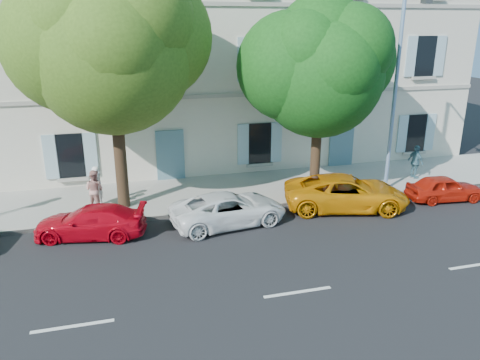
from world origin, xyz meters
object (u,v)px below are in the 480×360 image
object	(u,v)px
car_red_coupe	(90,222)
pedestrian_c	(416,162)
car_white_coupe	(229,209)
street_lamp	(398,87)
car_yellow_supercar	(346,193)
pedestrian_a	(96,186)
tree_right	(320,74)
pedestrian_b	(95,190)
tree_left	(111,53)
car_red_hatchback	(445,188)

from	to	relation	value
car_red_coupe	pedestrian_c	distance (m)	14.95
car_white_coupe	street_lamp	xyz separation A→B (m)	(7.59, 1.44, 4.09)
car_white_coupe	pedestrian_c	xyz separation A→B (m)	(9.78, 2.64, 0.34)
car_yellow_supercar	street_lamp	bearing A→B (deg)	-52.12
car_red_coupe	pedestrian_a	distance (m)	2.74
tree_right	pedestrian_a	distance (m)	10.08
car_red_coupe	car_white_coupe	size ratio (longest dim) A/B	0.88
pedestrian_a	car_yellow_supercar	bearing A→B (deg)	122.63
car_white_coupe	tree_right	world-z (taller)	tree_right
car_yellow_supercar	pedestrian_a	size ratio (longest dim) A/B	3.01
car_yellow_supercar	street_lamp	world-z (taller)	street_lamp
car_yellow_supercar	pedestrian_b	bearing A→B (deg)	91.28
car_yellow_supercar	pedestrian_c	distance (m)	5.37
car_red_coupe	car_yellow_supercar	world-z (taller)	car_yellow_supercar
car_yellow_supercar	car_white_coupe	bearing A→B (deg)	107.48
street_lamp	pedestrian_a	size ratio (longest dim) A/B	4.87
pedestrian_a	pedestrian_b	world-z (taller)	pedestrian_a
car_red_coupe	tree_left	size ratio (longest dim) A/B	0.41
street_lamp	pedestrian_b	xyz separation A→B (m)	(-12.43, 1.10, -3.74)
street_lamp	car_red_coupe	bearing A→B (deg)	-174.46
tree_right	pedestrian_b	world-z (taller)	tree_right
street_lamp	car_yellow_supercar	bearing A→B (deg)	-156.32
car_red_coupe	street_lamp	distance (m)	13.27
car_red_coupe	pedestrian_a	size ratio (longest dim) A/B	2.34
car_red_hatchback	pedestrian_c	size ratio (longest dim) A/B	1.99
car_white_coupe	tree_right	distance (m)	6.61
pedestrian_c	pedestrian_a	bearing A→B (deg)	81.60
car_yellow_supercar	tree_right	size ratio (longest dim) A/B	0.62
car_yellow_supercar	pedestrian_c	world-z (taller)	pedestrian_c
car_white_coupe	car_red_hatchback	distance (m)	9.45
car_yellow_supercar	pedestrian_c	xyz separation A→B (m)	(4.82, 2.36, 0.26)
car_yellow_supercar	tree_right	distance (m)	4.89
car_white_coupe	street_lamp	size ratio (longest dim) A/B	0.54
tree_left	car_yellow_supercar	bearing A→B (deg)	-14.19
car_white_coupe	car_red_hatchback	xyz separation A→B (m)	(9.45, 0.06, -0.06)
car_yellow_supercar	street_lamp	size ratio (longest dim) A/B	0.62
car_white_coupe	pedestrian_a	xyz separation A→B (m)	(-4.78, 2.92, 0.37)
pedestrian_b	car_red_hatchback	bearing A→B (deg)	-155.20
tree_left	pedestrian_a	world-z (taller)	tree_left
tree_left	car_red_coupe	bearing A→B (deg)	-118.08
pedestrian_b	car_yellow_supercar	bearing A→B (deg)	-158.28
tree_right	pedestrian_a	size ratio (longest dim) A/B	4.82
pedestrian_b	tree_left	bearing A→B (deg)	-147.75
car_red_hatchback	tree_right	xyz separation A→B (m)	(-5.16, 1.89, 4.70)
car_red_coupe	car_red_hatchback	bearing A→B (deg)	102.03
street_lamp	pedestrian_c	xyz separation A→B (m)	(2.19, 1.21, -3.74)
car_red_coupe	pedestrian_a	world-z (taller)	pedestrian_a
pedestrian_b	pedestrian_c	bearing A→B (deg)	-144.93
street_lamp	pedestrian_b	distance (m)	13.03
car_red_hatchback	car_red_coupe	bearing A→B (deg)	94.74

